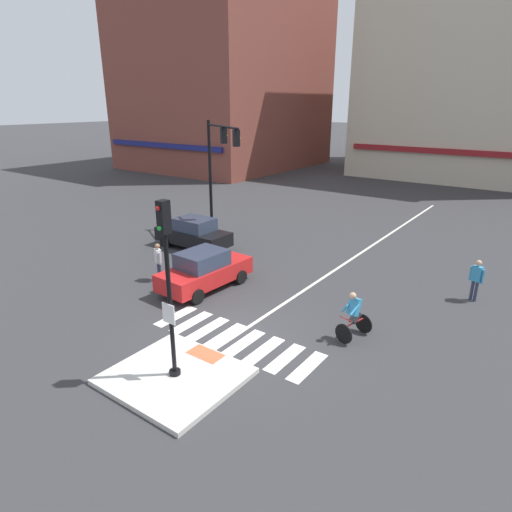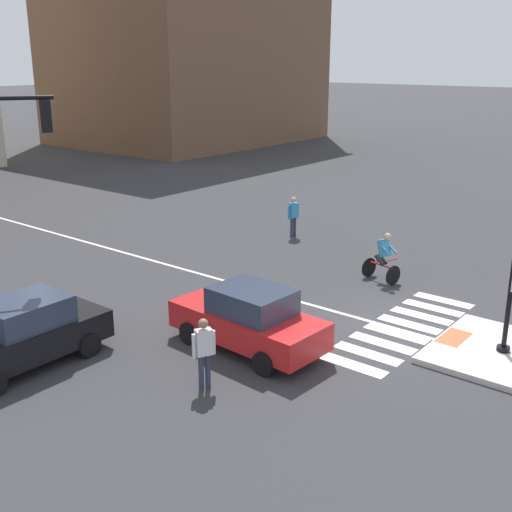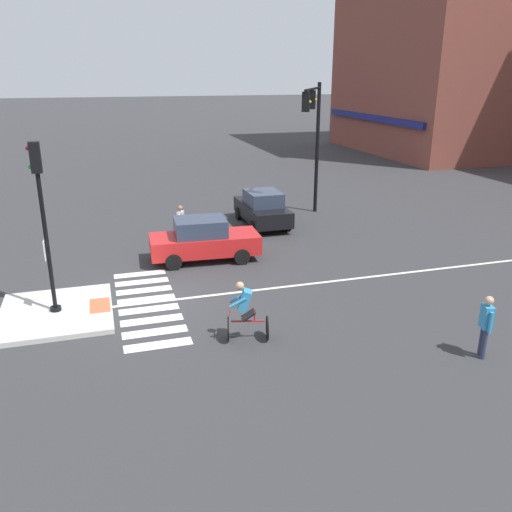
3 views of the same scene
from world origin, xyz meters
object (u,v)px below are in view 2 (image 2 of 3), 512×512
object	(u,v)px
car_red_westbound_near	(249,319)
pedestrian_waiting_far_side	(293,214)
car_black_cross_left	(23,334)
cyclist	(383,256)
pedestrian_at_curb_left	(204,348)

from	to	relation	value
car_red_westbound_near	pedestrian_waiting_far_side	distance (m)	10.66
car_black_cross_left	pedestrian_waiting_far_side	distance (m)	13.42
car_black_cross_left	car_red_westbound_near	distance (m)	5.43
cyclist	pedestrian_at_curb_left	distance (m)	8.86
car_black_cross_left	pedestrian_at_curb_left	size ratio (longest dim) A/B	2.46
cyclist	car_black_cross_left	bearing A→B (deg)	160.34
pedestrian_waiting_far_side	car_red_westbound_near	bearing A→B (deg)	-150.49
car_red_westbound_near	pedestrian_waiting_far_side	bearing A→B (deg)	29.51
cyclist	pedestrian_at_curb_left	xyz separation A→B (m)	(-8.85, -0.30, 0.11)
car_black_cross_left	cyclist	xyz separation A→B (m)	(10.72, -3.83, 0.06)
cyclist	pedestrian_waiting_far_side	distance (m)	6.06
cyclist	pedestrian_at_curb_left	world-z (taller)	cyclist
car_red_westbound_near	cyclist	distance (m)	6.67
pedestrian_at_curb_left	pedestrian_waiting_far_side	distance (m)	12.83
cyclist	pedestrian_waiting_far_side	xyz separation A→B (m)	(2.61, 5.47, 0.11)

